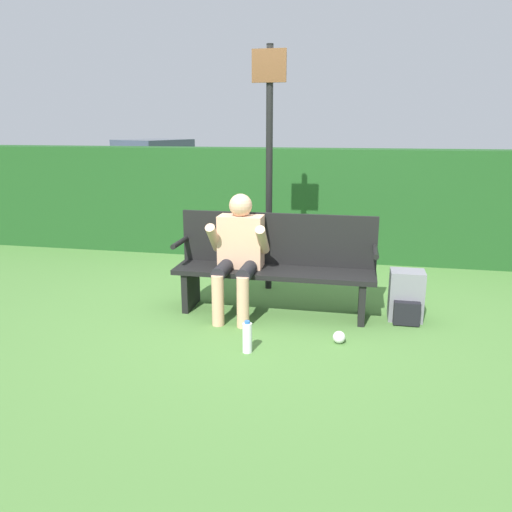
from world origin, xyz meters
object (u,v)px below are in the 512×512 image
at_px(backpack, 406,297).
at_px(signpost, 269,155).
at_px(park_bench, 275,263).
at_px(person_seated, 239,249).
at_px(parked_car, 154,164).
at_px(water_bottle, 247,337).

relative_size(backpack, signpost, 0.18).
height_order(park_bench, signpost, signpost).
bearing_deg(signpost, person_seated, -100.60).
bearing_deg(parked_car, park_bench, -128.73).
bearing_deg(backpack, water_bottle, -143.36).
relative_size(park_bench, water_bottle, 7.15).
relative_size(water_bottle, parked_car, 0.06).
distance_m(park_bench, water_bottle, 1.02).
relative_size(signpost, parked_car, 0.59).
relative_size(backpack, parked_car, 0.11).
bearing_deg(signpost, park_bench, -74.74).
bearing_deg(park_bench, parked_car, 118.58).
xyz_separation_m(person_seated, parked_car, (-4.78, 9.50, -0.00)).
height_order(water_bottle, signpost, signpost).
xyz_separation_m(backpack, water_bottle, (-1.28, -0.95, -0.10)).
bearing_deg(person_seated, park_bench, 21.97).
distance_m(park_bench, backpack, 1.25).
height_order(signpost, parked_car, signpost).
xyz_separation_m(park_bench, parked_car, (-5.10, 9.36, 0.15)).
xyz_separation_m(water_bottle, parked_car, (-5.04, 10.32, 0.50)).
bearing_deg(parked_car, water_bottle, -131.29).
relative_size(person_seated, parked_car, 0.27).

